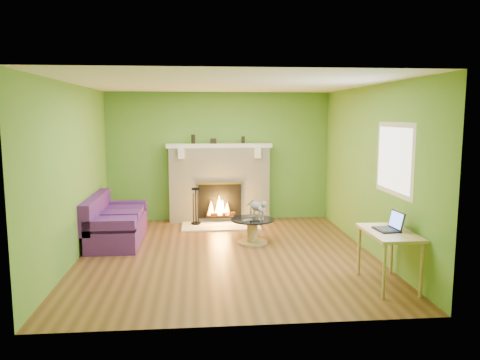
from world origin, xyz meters
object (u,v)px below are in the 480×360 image
object	(u,v)px
sofa	(115,224)
cat	(257,209)
coffee_table	(252,229)
desk	(389,238)

from	to	relation	value
sofa	cat	size ratio (longest dim) A/B	3.32
coffee_table	cat	xyz separation A→B (m)	(0.08, 0.05, 0.34)
sofa	cat	bearing A→B (deg)	-6.34
sofa	cat	world-z (taller)	sofa
sofa	desk	size ratio (longest dim) A/B	1.85
coffee_table	cat	world-z (taller)	cat
sofa	coffee_table	bearing A→B (deg)	-7.76
sofa	desk	bearing A→B (deg)	-32.75
coffee_table	cat	distance (m)	0.35
desk	cat	distance (m)	2.59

